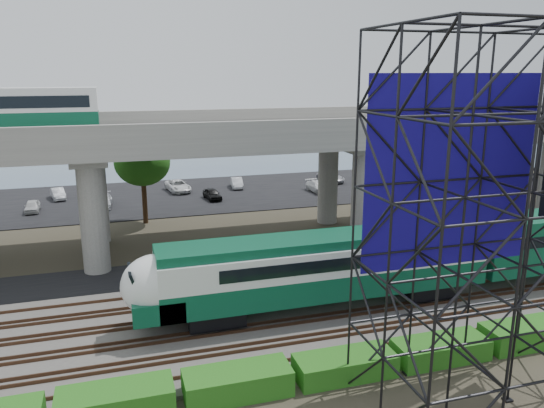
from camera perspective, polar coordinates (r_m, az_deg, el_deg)
name	(u,v)px	position (r m, az deg, el deg)	size (l,w,h in m)	color
ground	(293,335)	(28.75, 2.29, -13.90)	(140.00, 140.00, 0.00)	#474233
ballast_bed	(282,317)	(30.39, 1.03, -12.05)	(90.00, 12.00, 0.20)	slate
service_road	(245,266)	(37.93, -2.92, -6.69)	(90.00, 5.00, 0.08)	black
parking_lot	(195,195)	(60.09, -8.32, 1.01)	(90.00, 18.00, 0.08)	black
harbor_water	(172,163)	(81.52, -10.67, 4.34)	(140.00, 40.00, 0.03)	#43556E
rail_tracks	(282,314)	(30.31, 1.04, -11.74)	(90.00, 9.52, 0.16)	#472D1E
commuter_train	(362,262)	(31.01, 9.66, -6.12)	(29.30, 3.06, 4.30)	black
overpass	(212,142)	(40.96, -6.45, 6.61)	(80.00, 12.00, 12.40)	#9E9B93
scaffold_tower	(496,234)	(21.89, 22.92, -3.00)	(9.36, 6.36, 15.00)	black
hedge_strip	(345,365)	(25.33, 7.86, -16.74)	(34.60, 1.80, 1.20)	#1C6216
trees	(167,179)	(41.07, -11.27, 2.71)	(40.94, 16.94, 7.69)	#382314
suv	(190,265)	(36.71, -8.77, -6.46)	(2.06, 4.48, 1.24)	black
parked_cars	(205,189)	(59.83, -7.18, 1.63)	(35.79, 9.64, 1.29)	silver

